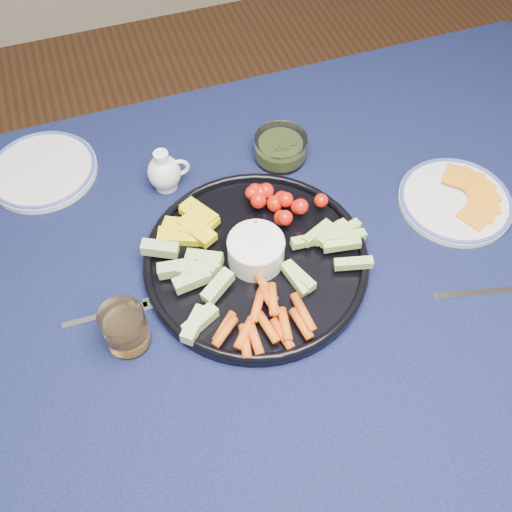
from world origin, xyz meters
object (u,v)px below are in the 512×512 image
object	(u,v)px
dining_table	(253,324)
juice_tumbler	(126,330)
pickle_bowl	(280,148)
creamer_pitcher	(165,172)
side_plate_extra	(43,170)
crudite_platter	(255,259)
cheese_plate	(456,199)

from	to	relation	value
dining_table	juice_tumbler	distance (m)	0.24
pickle_bowl	juice_tumbler	xyz separation A→B (m)	(-0.36, -0.29, 0.01)
creamer_pitcher	juice_tumbler	bearing A→B (deg)	-114.53
side_plate_extra	crudite_platter	bearing A→B (deg)	-47.01
creamer_pitcher	cheese_plate	xyz separation A→B (m)	(0.49, -0.22, -0.03)
dining_table	side_plate_extra	bearing A→B (deg)	126.00
side_plate_extra	juice_tumbler	bearing A→B (deg)	-78.54
crudite_platter	pickle_bowl	world-z (taller)	crudite_platter
creamer_pitcher	cheese_plate	world-z (taller)	creamer_pitcher
creamer_pitcher	juice_tumbler	xyz separation A→B (m)	(-0.13, -0.29, -0.00)
dining_table	crudite_platter	size ratio (longest dim) A/B	4.41
crudite_platter	side_plate_extra	size ratio (longest dim) A/B	1.85
cheese_plate	side_plate_extra	size ratio (longest dim) A/B	1.01
juice_tumbler	pickle_bowl	bearing A→B (deg)	39.20
dining_table	pickle_bowl	bearing A→B (deg)	61.63
crudite_platter	creamer_pitcher	world-z (taller)	crudite_platter
juice_tumbler	cheese_plate	bearing A→B (deg)	7.10
crudite_platter	cheese_plate	world-z (taller)	crudite_platter
dining_table	creamer_pitcher	size ratio (longest dim) A/B	19.53
pickle_bowl	juice_tumbler	distance (m)	0.47
cheese_plate	side_plate_extra	xyz separation A→B (m)	(-0.70, 0.32, -0.00)
pickle_bowl	side_plate_extra	bearing A→B (deg)	166.39
creamer_pitcher	side_plate_extra	size ratio (longest dim) A/B	0.42
creamer_pitcher	side_plate_extra	bearing A→B (deg)	153.21
crudite_platter	side_plate_extra	xyz separation A→B (m)	(-0.31, 0.33, -0.01)
dining_table	cheese_plate	bearing A→B (deg)	9.67
crudite_platter	juice_tumbler	xyz separation A→B (m)	(-0.23, -0.07, 0.01)
pickle_bowl	side_plate_extra	size ratio (longest dim) A/B	0.50
dining_table	pickle_bowl	distance (m)	0.34
cheese_plate	juice_tumbler	xyz separation A→B (m)	(-0.62, -0.08, 0.02)
pickle_bowl	cheese_plate	size ratio (longest dim) A/B	0.50
dining_table	creamer_pitcher	xyz separation A→B (m)	(-0.07, 0.29, 0.12)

